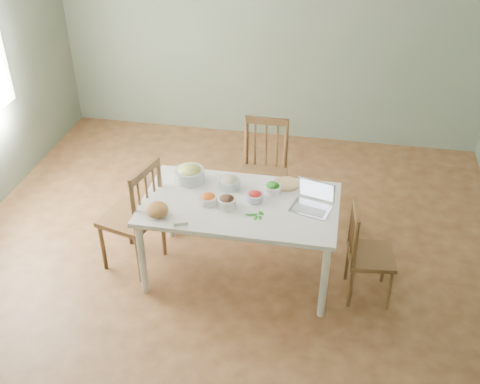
% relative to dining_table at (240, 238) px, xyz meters
% --- Properties ---
extents(floor, '(5.00, 5.00, 0.00)m').
position_rel_dining_table_xyz_m(floor, '(-0.14, 0.13, -0.37)').
color(floor, '#4B2A15').
rests_on(floor, ground).
extents(wall_back, '(5.00, 0.00, 2.70)m').
position_rel_dining_table_xyz_m(wall_back, '(-0.14, 2.63, 0.98)').
color(wall_back, slate).
rests_on(wall_back, ground).
extents(dining_table, '(1.60, 0.90, 0.75)m').
position_rel_dining_table_xyz_m(dining_table, '(0.00, 0.00, 0.00)').
color(dining_table, white).
rests_on(dining_table, floor).
extents(chair_far, '(0.45, 0.43, 1.01)m').
position_rel_dining_table_xyz_m(chair_far, '(0.06, 0.84, 0.13)').
color(chair_far, '#4A3119').
rests_on(chair_far, floor).
extents(chair_left, '(0.54, 0.55, 1.04)m').
position_rel_dining_table_xyz_m(chair_left, '(-0.95, -0.03, 0.14)').
color(chair_left, '#4A3119').
rests_on(chair_left, floor).
extents(chair_right, '(0.40, 0.42, 0.86)m').
position_rel_dining_table_xyz_m(chair_right, '(1.09, -0.07, 0.06)').
color(chair_right, '#4A3119').
rests_on(chair_right, floor).
extents(bread_boule, '(0.18, 0.18, 0.11)m').
position_rel_dining_table_xyz_m(bread_boule, '(-0.60, -0.30, 0.43)').
color(bread_boule, '#AD7D3E').
rests_on(bread_boule, dining_table).
extents(butter_stick, '(0.11, 0.07, 0.03)m').
position_rel_dining_table_xyz_m(butter_stick, '(-0.39, -0.39, 0.39)').
color(butter_stick, white).
rests_on(butter_stick, dining_table).
extents(bowl_squash, '(0.28, 0.28, 0.15)m').
position_rel_dining_table_xyz_m(bowl_squash, '(-0.48, 0.25, 0.45)').
color(bowl_squash, '#CFC063').
rests_on(bowl_squash, dining_table).
extents(bowl_carrot, '(0.19, 0.19, 0.08)m').
position_rel_dining_table_xyz_m(bowl_carrot, '(-0.25, -0.06, 0.42)').
color(bowl_carrot, orange).
rests_on(bowl_carrot, dining_table).
extents(bowl_onion, '(0.18, 0.18, 0.10)m').
position_rel_dining_table_xyz_m(bowl_onion, '(-0.13, 0.20, 0.42)').
color(bowl_onion, beige).
rests_on(bowl_onion, dining_table).
extents(bowl_mushroom, '(0.17, 0.17, 0.10)m').
position_rel_dining_table_xyz_m(bowl_mushroom, '(-0.09, -0.08, 0.42)').
color(bowl_mushroom, black).
rests_on(bowl_mushroom, dining_table).
extents(bowl_redpep, '(0.16, 0.16, 0.08)m').
position_rel_dining_table_xyz_m(bowl_redpep, '(0.11, 0.05, 0.41)').
color(bowl_redpep, red).
rests_on(bowl_redpep, dining_table).
extents(bowl_broccoli, '(0.15, 0.15, 0.09)m').
position_rel_dining_table_xyz_m(bowl_broccoli, '(0.24, 0.20, 0.42)').
color(bowl_broccoli, '#0C430B').
rests_on(bowl_broccoli, dining_table).
extents(flatbread, '(0.29, 0.29, 0.02)m').
position_rel_dining_table_xyz_m(flatbread, '(0.34, 0.33, 0.38)').
color(flatbread, '#E3B87A').
rests_on(flatbread, dining_table).
extents(basil_bunch, '(0.17, 0.17, 0.02)m').
position_rel_dining_table_xyz_m(basil_bunch, '(0.15, -0.16, 0.38)').
color(basil_bunch, '#0E620D').
rests_on(basil_bunch, dining_table).
extents(laptop, '(0.36, 0.32, 0.21)m').
position_rel_dining_table_xyz_m(laptop, '(0.57, 0.00, 0.48)').
color(laptop, silver).
rests_on(laptop, dining_table).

